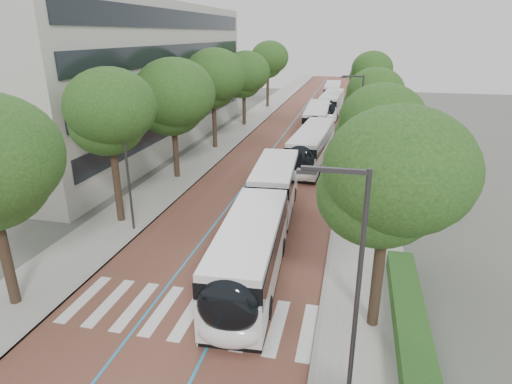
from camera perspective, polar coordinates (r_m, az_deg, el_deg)
ground at (r=18.34m, az=-10.64°, el=-17.46°), size 160.00×160.00×0.00m
road at (r=54.63m, az=6.15°, el=8.51°), size 11.00×140.00×0.02m
sidewalk_left at (r=55.99m, az=-1.58°, el=8.96°), size 4.00×140.00×0.12m
sidewalk_right at (r=54.27m, az=14.10°, el=7.99°), size 4.00×140.00×0.12m
kerb_left at (r=55.55m, az=0.34°, el=8.87°), size 0.20×140.00×0.14m
kerb_right at (r=54.26m, az=12.08°, el=8.15°), size 0.20×140.00×0.14m
zebra_crossing at (r=18.99m, az=-8.84°, el=-15.75°), size 10.55×3.60×0.01m
lane_line_left at (r=54.84m, az=4.47°, el=8.62°), size 0.12×126.00×0.01m
lane_line_right at (r=54.47m, az=7.83°, el=8.41°), size 0.12×126.00×0.01m
office_building at (r=48.72m, az=-19.68°, el=14.37°), size 18.11×40.00×14.00m
hedge at (r=17.10m, az=20.48°, el=-19.58°), size 1.20×14.00×0.80m
streetlight_near at (r=11.93m, az=12.60°, el=-12.21°), size 1.82×0.20×8.00m
streetlight_far at (r=35.68m, az=13.44°, el=9.62°), size 1.82×0.20×8.00m
lamp_post_left at (r=25.49m, az=-16.83°, el=3.49°), size 0.14×0.14×8.00m
trees_left at (r=41.84m, az=-6.58°, el=13.83°), size 6.28×60.83×9.58m
trees_right at (r=34.69m, az=15.40°, el=10.98°), size 5.34×47.20×8.59m
lead_bus at (r=23.18m, az=0.86°, el=-3.87°), size 3.71×18.52×3.20m
bus_queued_0 at (r=38.45m, az=7.40°, el=5.87°), size 3.21×12.52×3.20m
bus_queued_1 at (r=51.01m, az=8.11°, el=9.42°), size 2.91×12.47×3.20m
bus_queued_2 at (r=63.00m, az=9.98°, el=11.39°), size 3.02×12.49×3.20m
bus_queued_3 at (r=75.41m, az=10.14°, el=12.82°), size 2.81×12.45×3.20m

